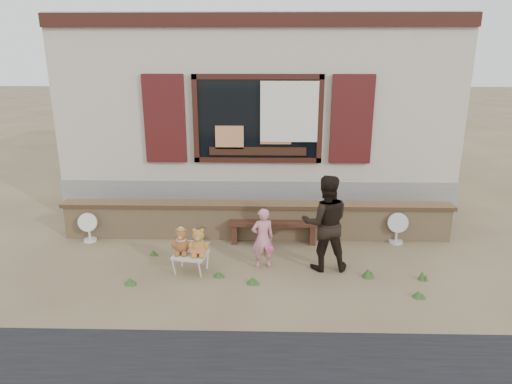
{
  "coord_description": "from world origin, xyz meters",
  "views": [
    {
      "loc": [
        0.18,
        -6.84,
        3.29
      ],
      "look_at": [
        0.0,
        0.6,
        1.0
      ],
      "focal_mm": 32.0,
      "sensor_mm": 36.0,
      "label": 1
    }
  ],
  "objects_px": {
    "child": "(263,238)",
    "adult": "(325,223)",
    "bench": "(273,227)",
    "teddy_bear_right": "(199,241)",
    "teddy_bear_left": "(181,240)",
    "folding_chair": "(191,255)"
  },
  "relations": [
    {
      "from": "teddy_bear_left",
      "to": "bench",
      "type": "bearing_deg",
      "value": 49.77
    },
    {
      "from": "teddy_bear_left",
      "to": "adult",
      "type": "bearing_deg",
      "value": 14.67
    },
    {
      "from": "bench",
      "to": "teddy_bear_left",
      "type": "distance_m",
      "value": 1.86
    },
    {
      "from": "teddy_bear_left",
      "to": "adult",
      "type": "distance_m",
      "value": 2.24
    },
    {
      "from": "bench",
      "to": "teddy_bear_left",
      "type": "height_order",
      "value": "teddy_bear_left"
    },
    {
      "from": "teddy_bear_left",
      "to": "adult",
      "type": "relative_size",
      "value": 0.27
    },
    {
      "from": "adult",
      "to": "folding_chair",
      "type": "bearing_deg",
      "value": 3.63
    },
    {
      "from": "teddy_bear_right",
      "to": "adult",
      "type": "relative_size",
      "value": 0.29
    },
    {
      "from": "teddy_bear_right",
      "to": "teddy_bear_left",
      "type": "bearing_deg",
      "value": -180.0
    },
    {
      "from": "teddy_bear_right",
      "to": "child",
      "type": "height_order",
      "value": "child"
    },
    {
      "from": "folding_chair",
      "to": "teddy_bear_right",
      "type": "bearing_deg",
      "value": -0.0
    },
    {
      "from": "child",
      "to": "folding_chair",
      "type": "bearing_deg",
      "value": -5.71
    },
    {
      "from": "adult",
      "to": "child",
      "type": "bearing_deg",
      "value": -1.84
    },
    {
      "from": "child",
      "to": "adult",
      "type": "xyz_separation_m",
      "value": [
        0.97,
        -0.01,
        0.27
      ]
    },
    {
      "from": "bench",
      "to": "folding_chair",
      "type": "xyz_separation_m",
      "value": [
        -1.29,
        -1.19,
        -0.02
      ]
    },
    {
      "from": "teddy_bear_left",
      "to": "teddy_bear_right",
      "type": "bearing_deg",
      "value": 0.0
    },
    {
      "from": "bench",
      "to": "teddy_bear_right",
      "type": "relative_size",
      "value": 3.64
    },
    {
      "from": "bench",
      "to": "child",
      "type": "distance_m",
      "value": 1.03
    },
    {
      "from": "bench",
      "to": "adult",
      "type": "distance_m",
      "value": 1.36
    },
    {
      "from": "teddy_bear_left",
      "to": "adult",
      "type": "xyz_separation_m",
      "value": [
        2.22,
        0.15,
        0.25
      ]
    },
    {
      "from": "folding_chair",
      "to": "bench",
      "type": "bearing_deg",
      "value": 53.26
    },
    {
      "from": "teddy_bear_right",
      "to": "child",
      "type": "relative_size",
      "value": 0.44
    }
  ]
}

